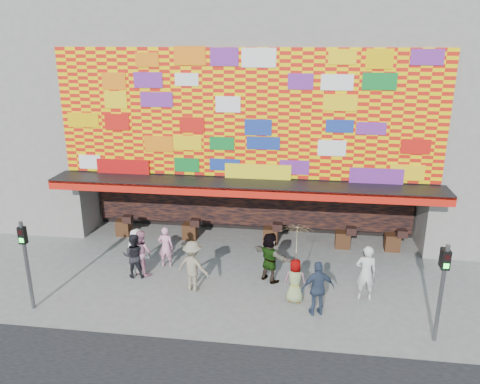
{
  "coord_description": "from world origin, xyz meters",
  "views": [
    {
      "loc": [
        2.23,
        -13.66,
        8.25
      ],
      "look_at": [
        0.05,
        2.0,
        3.09
      ],
      "focal_mm": 35.0,
      "sensor_mm": 36.0,
      "label": 1
    }
  ],
  "objects_px": {
    "ped_f": "(270,257)",
    "ped_c": "(134,256)",
    "ped_a": "(137,251)",
    "ped_i": "(141,252)",
    "ped_g": "(295,281)",
    "ped_h": "(366,273)",
    "ped_b": "(166,247)",
    "parasol": "(297,240)",
    "signal_left": "(26,256)",
    "signal_right": "(443,283)",
    "ped_d": "(193,266)",
    "ped_e": "(318,288)"
  },
  "relations": [
    {
      "from": "ped_f",
      "to": "ped_c",
      "type": "bearing_deg",
      "value": 42.69
    },
    {
      "from": "ped_a",
      "to": "ped_i",
      "type": "xyz_separation_m",
      "value": [
        0.18,
        -0.06,
        -0.01
      ]
    },
    {
      "from": "ped_g",
      "to": "ped_h",
      "type": "relative_size",
      "value": 0.79
    },
    {
      "from": "ped_b",
      "to": "parasol",
      "type": "bearing_deg",
      "value": 155.94
    },
    {
      "from": "ped_b",
      "to": "ped_f",
      "type": "bearing_deg",
      "value": 168.4
    },
    {
      "from": "ped_b",
      "to": "ped_i",
      "type": "xyz_separation_m",
      "value": [
        -0.71,
        -0.71,
        0.05
      ]
    },
    {
      "from": "signal_left",
      "to": "signal_right",
      "type": "relative_size",
      "value": 1.0
    },
    {
      "from": "signal_right",
      "to": "ped_d",
      "type": "bearing_deg",
      "value": 166.28
    },
    {
      "from": "ped_b",
      "to": "ped_g",
      "type": "height_order",
      "value": "ped_b"
    },
    {
      "from": "signal_left",
      "to": "signal_right",
      "type": "xyz_separation_m",
      "value": [
        12.4,
        0.0,
        0.0
      ]
    },
    {
      "from": "signal_left",
      "to": "ped_h",
      "type": "xyz_separation_m",
      "value": [
        10.64,
        2.06,
        -0.9
      ]
    },
    {
      "from": "ped_h",
      "to": "ped_i",
      "type": "relative_size",
      "value": 1.12
    },
    {
      "from": "signal_left",
      "to": "ped_g",
      "type": "height_order",
      "value": "signal_left"
    },
    {
      "from": "ped_b",
      "to": "ped_i",
      "type": "distance_m",
      "value": 1.0
    },
    {
      "from": "ped_i",
      "to": "parasol",
      "type": "relative_size",
      "value": 0.88
    },
    {
      "from": "ped_e",
      "to": "parasol",
      "type": "relative_size",
      "value": 0.93
    },
    {
      "from": "ped_f",
      "to": "ped_e",
      "type": "bearing_deg",
      "value": 168.51
    },
    {
      "from": "ped_c",
      "to": "parasol",
      "type": "height_order",
      "value": "parasol"
    },
    {
      "from": "ped_f",
      "to": "ped_h",
      "type": "bearing_deg",
      "value": -155.63
    },
    {
      "from": "ped_a",
      "to": "ped_d",
      "type": "distance_m",
      "value": 2.54
    },
    {
      "from": "ped_a",
      "to": "ped_b",
      "type": "bearing_deg",
      "value": -140.64
    },
    {
      "from": "ped_b",
      "to": "ped_g",
      "type": "xyz_separation_m",
      "value": [
        4.92,
        -1.88,
        -0.05
      ]
    },
    {
      "from": "signal_right",
      "to": "ped_d",
      "type": "distance_m",
      "value": 7.81
    },
    {
      "from": "ped_i",
      "to": "signal_right",
      "type": "bearing_deg",
      "value": -167.6
    },
    {
      "from": "ped_c",
      "to": "ped_f",
      "type": "xyz_separation_m",
      "value": [
        4.89,
        0.37,
        0.09
      ]
    },
    {
      "from": "ped_c",
      "to": "ped_i",
      "type": "distance_m",
      "value": 0.32
    },
    {
      "from": "ped_h",
      "to": "parasol",
      "type": "xyz_separation_m",
      "value": [
        -2.3,
        -0.48,
        1.24
      ]
    },
    {
      "from": "signal_left",
      "to": "ped_a",
      "type": "distance_m",
      "value": 3.91
    },
    {
      "from": "ped_a",
      "to": "ped_h",
      "type": "relative_size",
      "value": 0.9
    },
    {
      "from": "signal_left",
      "to": "ped_d",
      "type": "distance_m",
      "value": 5.29
    },
    {
      "from": "signal_left",
      "to": "ped_f",
      "type": "xyz_separation_m",
      "value": [
        7.41,
        2.87,
        -0.94
      ]
    },
    {
      "from": "ped_i",
      "to": "ped_f",
      "type": "bearing_deg",
      "value": -150.33
    },
    {
      "from": "ped_d",
      "to": "ped_g",
      "type": "xyz_separation_m",
      "value": [
        3.48,
        -0.26,
        -0.16
      ]
    },
    {
      "from": "ped_d",
      "to": "ped_f",
      "type": "height_order",
      "value": "ped_f"
    },
    {
      "from": "ped_b",
      "to": "ped_h",
      "type": "bearing_deg",
      "value": 165.87
    },
    {
      "from": "signal_left",
      "to": "ped_e",
      "type": "relative_size",
      "value": 1.66
    },
    {
      "from": "ped_f",
      "to": "ped_g",
      "type": "distance_m",
      "value": 1.6
    },
    {
      "from": "ped_d",
      "to": "signal_right",
      "type": "bearing_deg",
      "value": -176.94
    },
    {
      "from": "signal_left",
      "to": "ped_c",
      "type": "distance_m",
      "value": 3.7
    },
    {
      "from": "signal_right",
      "to": "ped_f",
      "type": "bearing_deg",
      "value": 150.08
    },
    {
      "from": "ped_d",
      "to": "ped_c",
      "type": "bearing_deg",
      "value": 0.99
    },
    {
      "from": "ped_c",
      "to": "ped_g",
      "type": "xyz_separation_m",
      "value": [
        5.83,
        -0.92,
        -0.08
      ]
    },
    {
      "from": "ped_b",
      "to": "ped_h",
      "type": "relative_size",
      "value": 0.83
    },
    {
      "from": "ped_h",
      "to": "signal_left",
      "type": "bearing_deg",
      "value": 8.63
    },
    {
      "from": "ped_c",
      "to": "ped_h",
      "type": "height_order",
      "value": "ped_h"
    },
    {
      "from": "ped_a",
      "to": "ped_d",
      "type": "xyz_separation_m",
      "value": [
        2.34,
        -0.98,
        0.05
      ]
    },
    {
      "from": "signal_right",
      "to": "ped_h",
      "type": "bearing_deg",
      "value": 130.49
    },
    {
      "from": "ped_c",
      "to": "parasol",
      "type": "relative_size",
      "value": 0.86
    },
    {
      "from": "ped_g",
      "to": "ped_a",
      "type": "bearing_deg",
      "value": -8.14
    },
    {
      "from": "signal_right",
      "to": "ped_h",
      "type": "height_order",
      "value": "signal_right"
    }
  ]
}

